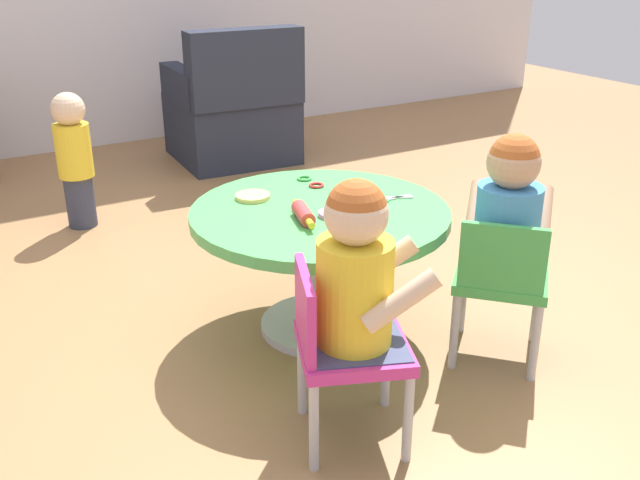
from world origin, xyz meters
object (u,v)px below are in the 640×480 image
Objects in this scene: craft_table at (320,238)px; craft_scissors at (389,199)px; rolling_pin at (303,213)px; seated_child_left at (357,271)px; toddler_standing at (74,156)px; child_chair_right at (501,279)px; seated_child_right at (509,211)px; child_chair_left at (341,346)px; armchair_dark at (234,113)px.

craft_table is 0.29m from craft_scissors.
seated_child_left is at bearing -104.10° from rolling_pin.
rolling_pin is 1.61× the size of craft_scissors.
toddler_standing is (-0.26, 2.08, -0.17)m from seated_child_left.
seated_child_right reaches higher than child_chair_right.
craft_table is at bearing 64.57° from child_chair_left.
seated_child_left reaches higher than toddler_standing.
child_chair_right is 1.05× the size of seated_child_right.
seated_child_right reaches higher than toddler_standing.
toddler_standing is (-0.94, 1.96, -0.17)m from seated_child_right.
armchair_dark is at bearing 29.75° from toddler_standing.
seated_child_left is 1.00× the size of seated_child_right.
child_chair_right is 0.69m from rolling_pin.
armchair_dark is at bearing 84.91° from child_chair_right.
seated_child_right reaches higher than child_chair_left.
seated_child_left is 3.61× the size of craft_scissors.
toddler_standing is at bearing 96.23° from child_chair_left.
toddler_standing is at bearing 114.54° from child_chair_right.
armchair_dark is 6.02× the size of craft_scissors.
seated_child_right is at bearing -94.51° from armchair_dark.
seated_child_right is at bearing 9.01° from child_chair_left.
child_chair_right is (0.64, 0.10, -0.23)m from seated_child_left.
seated_child_right is 2.24× the size of rolling_pin.
armchair_dark reaches higher than child_chair_left.
child_chair_left reaches higher than craft_scissors.
child_chair_right is at bearing -65.46° from toddler_standing.
armchair_dark is 2.35m from rolling_pin.
child_chair_left is 3.80× the size of craft_scissors.
craft_table is 0.66m from seated_child_right.
armchair_dark is (0.64, 2.15, -0.06)m from craft_table.
seated_child_left is 2.24× the size of rolling_pin.
child_chair_right reaches higher than rolling_pin.
seated_child_right is (0.67, 0.13, 0.00)m from seated_child_left.
seated_child_right is 0.76× the size of toddler_standing.
child_chair_left is at bearing -115.43° from craft_table.
seated_child_left reaches higher than rolling_pin.
craft_table is 1.70× the size of child_chair_left.
seated_child_left is at bearing -169.26° from seated_child_right.
child_chair_right is 2.65m from armchair_dark.
armchair_dark reaches higher than rolling_pin.
craft_scissors is (0.54, 0.53, 0.17)m from child_chair_left.
toddler_standing is 4.76× the size of craft_scissors.
craft_table is at bearing 170.40° from craft_scissors.
craft_scissors is (-0.38, -2.19, 0.17)m from armchair_dark.
seated_child_left reaches higher than child_chair_right.
rolling_pin is at bearing -75.85° from toddler_standing.
child_chair_left is at bearing -170.99° from seated_child_right.
craft_table is at bearing 68.16° from seated_child_left.
child_chair_right is 0.23m from seated_child_right.
child_chair_right reaches higher than craft_scissors.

